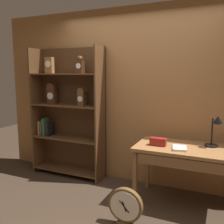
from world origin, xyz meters
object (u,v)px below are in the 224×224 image
object	(u,v)px
workbench	(187,155)
round_clock_large	(125,206)
toolbox_small	(158,142)
open_repair_manual	(180,148)
bookshelf	(67,113)
desk_lamp	(215,129)

from	to	relation	value
workbench	round_clock_large	bearing A→B (deg)	-128.14
toolbox_small	open_repair_manual	size ratio (longest dim) A/B	0.90
round_clock_large	bookshelf	bearing A→B (deg)	144.71
desk_lamp	open_repair_manual	size ratio (longest dim) A/B	1.86
workbench	open_repair_manual	bearing A→B (deg)	-130.17
workbench	toolbox_small	world-z (taller)	toolbox_small
bookshelf	round_clock_large	world-z (taller)	bookshelf
desk_lamp	round_clock_large	world-z (taller)	desk_lamp
open_repair_manual	round_clock_large	size ratio (longest dim) A/B	0.52
workbench	desk_lamp	size ratio (longest dim) A/B	3.06
desk_lamp	open_repair_manual	distance (m)	0.50
toolbox_small	round_clock_large	distance (m)	0.88
bookshelf	toolbox_small	xyz separation A→B (m)	(1.57, -0.34, -0.22)
bookshelf	round_clock_large	bearing A→B (deg)	-35.29
desk_lamp	round_clock_large	distance (m)	1.41
toolbox_small	open_repair_manual	distance (m)	0.28
toolbox_small	round_clock_large	size ratio (longest dim) A/B	0.47
open_repair_manual	round_clock_large	distance (m)	0.93
toolbox_small	round_clock_large	world-z (taller)	toolbox_small
toolbox_small	workbench	bearing A→B (deg)	7.54
workbench	round_clock_large	size ratio (longest dim) A/B	2.94
desk_lamp	toolbox_small	size ratio (longest dim) A/B	2.07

